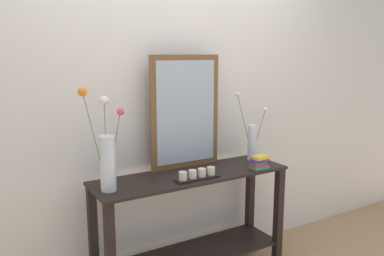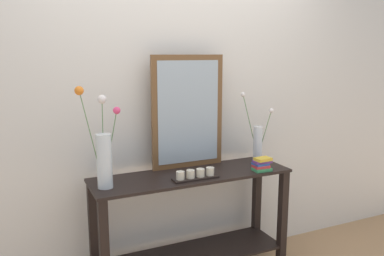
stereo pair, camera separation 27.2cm
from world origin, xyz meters
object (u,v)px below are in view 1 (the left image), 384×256
at_px(console_table, 192,217).
at_px(tall_vase_left, 107,156).
at_px(candle_tray, 197,175).
at_px(book_stack, 259,162).
at_px(mirror_leaning, 185,112).
at_px(vase_right, 252,140).

distance_m(console_table, tall_vase_left, 0.83).
xyz_separation_m(console_table, candle_tray, (-0.03, -0.12, 0.35)).
relative_size(tall_vase_left, book_stack, 4.65).
bearing_deg(mirror_leaning, tall_vase_left, -162.57).
bearing_deg(mirror_leaning, candle_tray, -104.74).
bearing_deg(mirror_leaning, console_table, -105.53).
bearing_deg(tall_vase_left, mirror_leaning, 17.43).
bearing_deg(console_table, tall_vase_left, -177.14).
relative_size(tall_vase_left, vase_right, 1.20).
xyz_separation_m(vase_right, book_stack, (-0.11, -0.22, -0.12)).
relative_size(console_table, candle_tray, 4.47).
bearing_deg(vase_right, book_stack, -116.14).
height_order(vase_right, book_stack, vase_right).
height_order(mirror_leaning, candle_tray, mirror_leaning).
bearing_deg(book_stack, tall_vase_left, 174.35).
height_order(tall_vase_left, vase_right, tall_vase_left).
distance_m(mirror_leaning, vase_right, 0.61).
height_order(console_table, tall_vase_left, tall_vase_left).
distance_m(mirror_leaning, book_stack, 0.66).
relative_size(console_table, vase_right, 2.64).
distance_m(tall_vase_left, vase_right, 1.23).
xyz_separation_m(tall_vase_left, vase_right, (1.22, 0.11, -0.06)).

